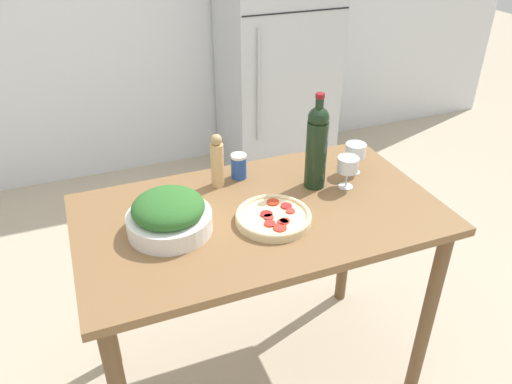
{
  "coord_description": "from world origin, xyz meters",
  "views": [
    {
      "loc": [
        -0.57,
        -1.41,
        1.91
      ],
      "look_at": [
        0.0,
        0.04,
        0.96
      ],
      "focal_mm": 35.0,
      "sensor_mm": 36.0,
      "label": 1
    }
  ],
  "objects_px": {
    "wine_glass_far": "(355,151)",
    "homemade_pizza": "(274,217)",
    "refrigerator": "(277,58)",
    "wine_bottle": "(317,145)",
    "salt_canister": "(239,166)",
    "salad_bowl": "(169,214)",
    "wine_glass_near": "(348,166)",
    "pepper_mill": "(217,161)"
  },
  "relations": [
    {
      "from": "wine_bottle",
      "to": "refrigerator",
      "type": "bearing_deg",
      "value": 70.99
    },
    {
      "from": "salad_bowl",
      "to": "homemade_pizza",
      "type": "xyz_separation_m",
      "value": [
        0.35,
        -0.08,
        -0.05
      ]
    },
    {
      "from": "wine_bottle",
      "to": "wine_glass_near",
      "type": "xyz_separation_m",
      "value": [
        0.11,
        -0.06,
        -0.08
      ]
    },
    {
      "from": "wine_bottle",
      "to": "salt_canister",
      "type": "xyz_separation_m",
      "value": [
        -0.25,
        0.17,
        -0.12
      ]
    },
    {
      "from": "salad_bowl",
      "to": "homemade_pizza",
      "type": "bearing_deg",
      "value": -13.06
    },
    {
      "from": "wine_glass_near",
      "to": "pepper_mill",
      "type": "height_order",
      "value": "pepper_mill"
    },
    {
      "from": "wine_glass_far",
      "to": "homemade_pizza",
      "type": "bearing_deg",
      "value": -155.33
    },
    {
      "from": "wine_bottle",
      "to": "homemade_pizza",
      "type": "distance_m",
      "value": 0.34
    },
    {
      "from": "wine_glass_near",
      "to": "wine_glass_far",
      "type": "relative_size",
      "value": 1.0
    },
    {
      "from": "wine_bottle",
      "to": "homemade_pizza",
      "type": "relative_size",
      "value": 1.42
    },
    {
      "from": "refrigerator",
      "to": "wine_glass_far",
      "type": "bearing_deg",
      "value": -103.37
    },
    {
      "from": "wine_bottle",
      "to": "wine_glass_near",
      "type": "relative_size",
      "value": 2.93
    },
    {
      "from": "homemade_pizza",
      "to": "pepper_mill",
      "type": "bearing_deg",
      "value": 108.55
    },
    {
      "from": "salad_bowl",
      "to": "wine_glass_near",
      "type": "bearing_deg",
      "value": 2.5
    },
    {
      "from": "wine_glass_far",
      "to": "homemade_pizza",
      "type": "distance_m",
      "value": 0.5
    },
    {
      "from": "wine_bottle",
      "to": "salt_canister",
      "type": "distance_m",
      "value": 0.33
    },
    {
      "from": "wine_glass_near",
      "to": "salad_bowl",
      "type": "distance_m",
      "value": 0.71
    },
    {
      "from": "homemade_pizza",
      "to": "wine_bottle",
      "type": "bearing_deg",
      "value": 34.42
    },
    {
      "from": "wine_glass_near",
      "to": "pepper_mill",
      "type": "bearing_deg",
      "value": 156.63
    },
    {
      "from": "salt_canister",
      "to": "salad_bowl",
      "type": "bearing_deg",
      "value": -143.22
    },
    {
      "from": "salad_bowl",
      "to": "pepper_mill",
      "type": "bearing_deg",
      "value": 43.02
    },
    {
      "from": "homemade_pizza",
      "to": "salt_canister",
      "type": "distance_m",
      "value": 0.34
    },
    {
      "from": "wine_glass_near",
      "to": "salt_canister",
      "type": "height_order",
      "value": "wine_glass_near"
    },
    {
      "from": "salad_bowl",
      "to": "wine_glass_far",
      "type": "bearing_deg",
      "value": 8.79
    },
    {
      "from": "wine_glass_far",
      "to": "salad_bowl",
      "type": "height_order",
      "value": "salad_bowl"
    },
    {
      "from": "pepper_mill",
      "to": "homemade_pizza",
      "type": "distance_m",
      "value": 0.34
    },
    {
      "from": "wine_glass_near",
      "to": "salt_canister",
      "type": "distance_m",
      "value": 0.43
    },
    {
      "from": "pepper_mill",
      "to": "salad_bowl",
      "type": "relative_size",
      "value": 0.75
    },
    {
      "from": "salad_bowl",
      "to": "salt_canister",
      "type": "height_order",
      "value": "salad_bowl"
    },
    {
      "from": "wine_glass_near",
      "to": "salt_canister",
      "type": "relative_size",
      "value": 1.26
    },
    {
      "from": "pepper_mill",
      "to": "homemade_pizza",
      "type": "height_order",
      "value": "pepper_mill"
    },
    {
      "from": "salad_bowl",
      "to": "homemade_pizza",
      "type": "relative_size",
      "value": 1.08
    },
    {
      "from": "wine_glass_far",
      "to": "salt_canister",
      "type": "distance_m",
      "value": 0.48
    },
    {
      "from": "pepper_mill",
      "to": "salt_canister",
      "type": "bearing_deg",
      "value": 15.34
    },
    {
      "from": "wine_bottle",
      "to": "wine_glass_far",
      "type": "distance_m",
      "value": 0.22
    },
    {
      "from": "refrigerator",
      "to": "pepper_mill",
      "type": "height_order",
      "value": "refrigerator"
    },
    {
      "from": "homemade_pizza",
      "to": "salad_bowl",
      "type": "bearing_deg",
      "value": 166.94
    },
    {
      "from": "wine_glass_far",
      "to": "salad_bowl",
      "type": "relative_size",
      "value": 0.45
    },
    {
      "from": "pepper_mill",
      "to": "refrigerator",
      "type": "bearing_deg",
      "value": 59.53
    },
    {
      "from": "refrigerator",
      "to": "wine_glass_far",
      "type": "distance_m",
      "value": 1.81
    },
    {
      "from": "refrigerator",
      "to": "wine_glass_far",
      "type": "height_order",
      "value": "refrigerator"
    },
    {
      "from": "wine_glass_far",
      "to": "pepper_mill",
      "type": "distance_m",
      "value": 0.56
    }
  ]
}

